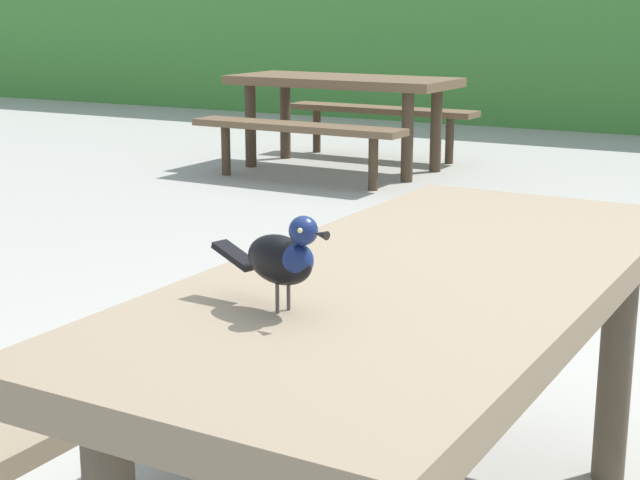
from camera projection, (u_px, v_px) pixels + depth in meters
name	position (u px, v px, depth m)	size (l,w,h in m)	color
picnic_table_foreground	(421.00, 348.00, 2.09)	(1.71, 1.82, 0.74)	#84725B
bird_grackle	(284.00, 257.00, 1.71)	(0.28, 0.11, 0.18)	black
picnic_table_mid_left	(342.00, 100.00, 7.65)	(1.82, 1.72, 0.74)	brown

